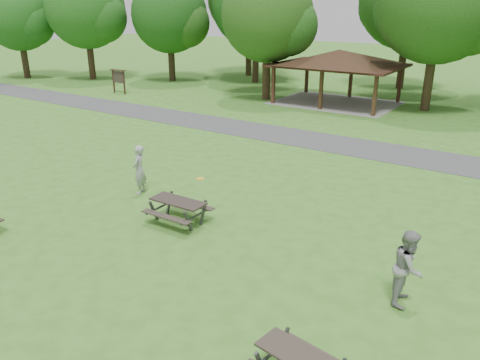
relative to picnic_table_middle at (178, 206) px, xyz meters
name	(u,v)px	position (x,y,z in m)	size (l,w,h in m)	color
ground	(132,257)	(0.39, -2.47, -0.59)	(160.00, 160.00, 0.00)	#387421
asphalt_path	(331,143)	(0.39, 11.53, -0.58)	(120.00, 3.20, 0.02)	#424244
pavilion	(339,60)	(-3.61, 21.53, 2.47)	(8.60, 7.01, 3.76)	#3C2015
notice_board	(118,77)	(-19.61, 15.53, 0.72)	(1.60, 0.30, 1.88)	#331B12
tree_row_a	(87,11)	(-27.52, 19.55, 5.56)	(7.56, 7.20, 9.97)	black
tree_row_b	(170,17)	(-20.53, 23.05, 5.07)	(7.14, 6.80, 9.28)	black
tree_row_c	(257,7)	(-13.51, 26.55, 5.94)	(8.19, 7.80, 10.67)	black
tree_row_d	(269,18)	(-8.53, 20.05, 5.18)	(6.93, 6.60, 9.27)	#2E2114
tree_row_e	(441,3)	(2.49, 22.55, 6.19)	(8.40, 8.00, 11.02)	#2F2215
tree_deep_a	(250,0)	(-16.51, 30.05, 6.54)	(8.40, 8.00, 11.38)	#332216
tree_deep_b	(411,2)	(-1.51, 30.55, 6.29)	(8.40, 8.00, 11.13)	black
tree_flank_left	(19,18)	(-33.53, 16.55, 4.93)	(6.72, 6.40, 8.93)	black
picnic_table_middle	(178,206)	(0.00, 0.00, 0.00)	(1.89, 1.54, 0.81)	black
frisbee_in_flight	(201,179)	(0.40, 0.70, 0.80)	(0.31, 0.31, 0.02)	gold
frisbee_thrower	(139,170)	(-2.90, 1.18, 0.33)	(0.68, 0.44, 1.85)	#A1A1A4
frisbee_catcher	(408,267)	(7.36, -0.31, 0.34)	(0.91, 0.71, 1.87)	gray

